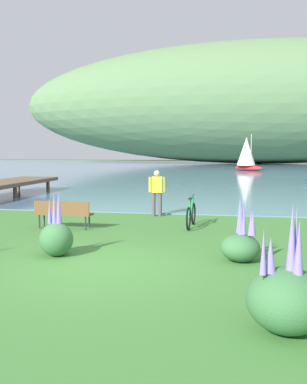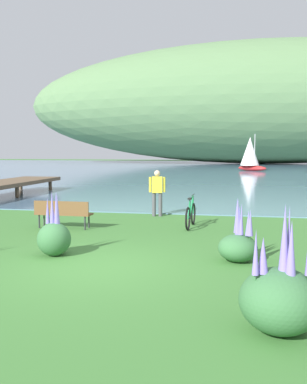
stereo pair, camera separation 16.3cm
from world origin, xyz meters
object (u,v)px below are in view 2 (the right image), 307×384
Objects in this scene: bicycle_leaning_near_bench at (191,215)px; person_at_shoreline at (157,190)px; park_bench_near_camera at (63,212)px; sailboat_mid_bay at (250,154)px.

bicycle_leaning_near_bench is 1.04× the size of person_at_shoreline.
person_at_shoreline reaches higher than bicycle_leaning_near_bench.
sailboat_mid_bay is at bearing 79.82° from park_bench_near_camera.
park_bench_near_camera is 0.42× the size of sailboat_mid_bay.
bicycle_leaning_near_bench is (3.91, 0.94, -0.12)m from park_bench_near_camera.
bicycle_leaning_near_bench reaches higher than park_bench_near_camera.
park_bench_near_camera is at bearing -166.44° from bicycle_leaning_near_bench.
park_bench_near_camera is 4.03m from bicycle_leaning_near_bench.
person_at_shoreline is 0.40× the size of sailboat_mid_bay.
bicycle_leaning_near_bench is at bearing -54.86° from person_at_shoreline.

